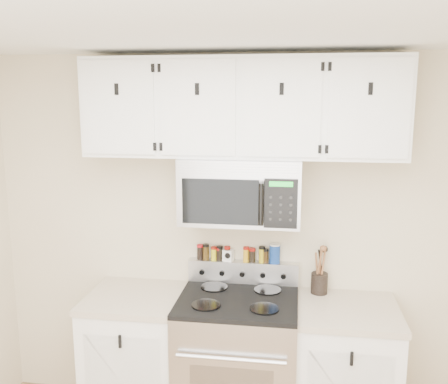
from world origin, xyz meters
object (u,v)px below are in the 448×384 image
(microwave, at_px, (241,190))
(range, at_px, (238,364))
(salt_canister, at_px, (275,253))
(utensil_crock, at_px, (319,281))

(microwave, bearing_deg, range, -90.23)
(range, height_order, microwave, microwave)
(microwave, xyz_separation_m, salt_canister, (0.22, 0.16, -0.46))
(utensil_crock, distance_m, salt_canister, 0.35)
(range, height_order, utensil_crock, utensil_crock)
(utensil_crock, xyz_separation_m, salt_canister, (-0.30, 0.05, 0.17))
(utensil_crock, bearing_deg, microwave, -168.52)
(microwave, relative_size, salt_canister, 5.67)
(salt_canister, bearing_deg, range, -127.47)
(range, relative_size, salt_canister, 8.21)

